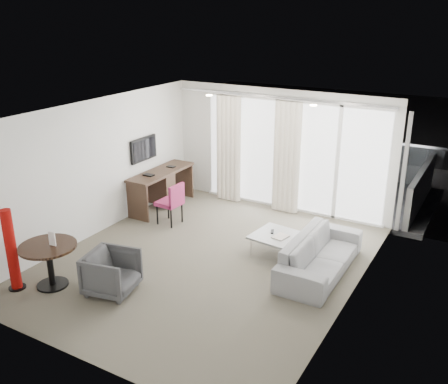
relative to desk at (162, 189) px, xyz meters
The scene contains 28 objects.
floor 2.79m from the desk, 37.37° to the right, with size 5.00×6.00×0.00m, color #5A5446.
ceiling 3.52m from the desk, 37.37° to the right, with size 5.00×6.00×0.00m, color white.
wall_left 1.92m from the desk, 100.38° to the right, with size 0.00×6.00×2.60m, color silver.
wall_right 5.06m from the desk, 19.64° to the right, with size 0.00×6.00×2.60m, color silver.
wall_front 5.24m from the desk, 64.87° to the right, with size 5.00×0.00×2.60m, color silver.
window_panel 2.92m from the desk, 27.72° to the left, with size 4.00×0.02×2.38m, color white, non-canonical shape.
window_frame 2.92m from the desk, 27.45° to the left, with size 4.10×0.06×2.44m, color white, non-canonical shape.
curtain_left 1.74m from the desk, 47.67° to the left, with size 0.60×0.20×2.38m, color beige, non-canonical shape.
curtain_right 2.81m from the desk, 25.11° to the left, with size 0.60×0.20×2.38m, color beige, non-canonical shape.
curtain_track 3.20m from the desk, 27.57° to the left, with size 4.80×0.04×0.04m, color #B2B2B7, non-canonical shape.
downlight_a 2.53m from the desk, ahead, with size 0.12×0.12×0.02m, color #FFE0B2.
downlight_b 4.03m from the desk, ahead, with size 0.12×0.12×0.02m, color #FFE0B2.
desk is the anchor object (origin of this frame).
tv 0.99m from the desk, 139.36° to the right, with size 0.05×0.80×0.50m, color black, non-canonical shape.
desk_chair 0.93m from the desk, 44.06° to the right, with size 0.48×0.45×0.87m, color #912350, non-canonical shape.
round_table 3.62m from the desk, 82.39° to the right, with size 0.89×0.89×0.71m, color black, non-canonical shape.
menu_card 3.60m from the desk, 81.13° to the right, with size 0.12×0.02×0.23m, color white, non-canonical shape.
red_lamp 3.93m from the desk, 89.24° to the right, with size 0.27×0.27×1.33m, color #880906.
tub_armchair 3.55m from the desk, 66.05° to the right, with size 0.71×0.74×0.67m, color #3A3A3C.
coffee_table 3.22m from the desk, 14.16° to the right, with size 0.80×0.80×0.36m, color gray, non-canonical shape.
remote 3.08m from the desk, 13.42° to the right, with size 0.05×0.16×0.02m, color black, non-canonical shape.
magazine 3.31m from the desk, 14.60° to the right, with size 0.21×0.27×0.02m, color gray, non-canonical shape.
sofa 4.15m from the desk, 14.49° to the right, with size 2.14×0.84×0.62m, color gray.
terrace_slab 3.80m from the desk, 48.57° to the left, with size 5.60×3.00×0.12m, color #4D4D50.
rattan_chair_a 4.38m from the desk, 41.03° to the left, with size 0.57×0.57×0.84m, color #4B3421, non-canonical shape.
rattan_chair_b 4.55m from the desk, 37.77° to the left, with size 0.55×0.55×0.81m, color #4B3421, non-canonical shape.
rattan_table 3.98m from the desk, 34.58° to the left, with size 0.50×0.50×0.50m, color #4B3421, non-canonical shape.
balustrade 4.95m from the desk, 59.75° to the left, with size 5.50×0.06×1.05m, color #B2B2B7, non-canonical shape.
Camera 1 is at (4.11, -6.58, 4.16)m, focal length 40.00 mm.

